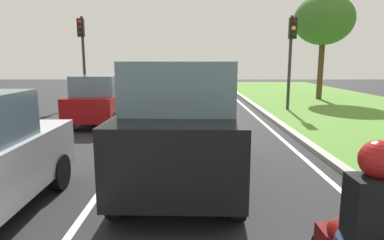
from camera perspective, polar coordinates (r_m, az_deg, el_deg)
The scene contains 10 objects.
ground_plane at distance 12.13m, azimuth -4.14°, elevation -0.80°, with size 60.00×60.00×0.00m, color #262628.
lane_line_center at distance 12.20m, azimuth -7.42°, elevation -0.78°, with size 0.12×32.00×0.01m, color silver.
lane_line_right_edge at distance 12.38m, azimuth 12.71°, elevation -0.79°, with size 0.12×32.00×0.01m, color silver.
curb_right at distance 12.49m, azimuth 14.96°, elevation -0.53°, with size 0.24×48.00×0.12m, color #9E9B93.
car_suv_ahead at distance 6.19m, azimuth -1.43°, elevation -0.36°, with size 2.07×4.55×2.28m.
car_hatchback_far at distance 12.64m, azimuth -15.14°, elevation 3.36°, with size 1.79×3.73×1.78m.
rider_person at distance 2.85m, azimuth 28.93°, elevation -13.93°, with size 0.50×0.40×1.16m.
traffic_light_near_right at distance 15.88m, azimuth 16.96°, elevation 12.10°, with size 0.32×0.50×4.28m.
traffic_light_overhead_left at distance 18.42m, azimuth -18.03°, elevation 12.24°, with size 0.32×0.50×4.54m.
tree_roadside_far at distance 21.25m, azimuth 21.95°, elevation 15.62°, with size 3.37×3.37×6.06m.
Camera 1 is at (0.93, 2.12, 2.29)m, focal length 31.11 mm.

